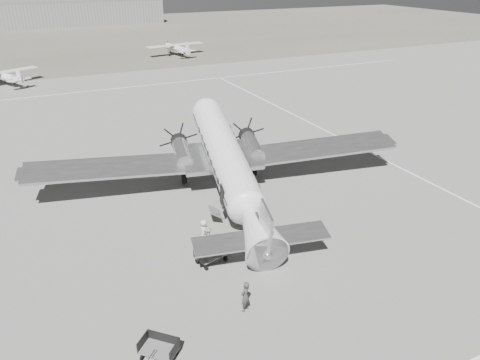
# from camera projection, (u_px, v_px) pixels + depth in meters

# --- Properties ---
(ground) EXTENTS (260.00, 260.00, 0.00)m
(ground) POSITION_uv_depth(u_px,v_px,m) (292.00, 214.00, 30.81)
(ground) COLOR slate
(ground) RESTS_ON ground
(taxi_line_right) EXTENTS (0.15, 80.00, 0.01)m
(taxi_line_right) POSITION_uv_depth(u_px,v_px,m) (428.00, 181.00, 35.51)
(taxi_line_right) COLOR white
(taxi_line_right) RESTS_ON ground
(taxi_line_horizon) EXTENTS (90.00, 0.15, 0.01)m
(taxi_line_horizon) POSITION_uv_depth(u_px,v_px,m) (139.00, 86.00, 63.61)
(taxi_line_horizon) COLOR white
(taxi_line_horizon) RESTS_ON ground
(grass_infield) EXTENTS (260.00, 90.00, 0.01)m
(grass_infield) POSITION_uv_depth(u_px,v_px,m) (79.00, 36.00, 108.71)
(grass_infield) COLOR #5B594D
(grass_infield) RESTS_ON ground
(hangar_main) EXTENTS (42.00, 14.00, 6.60)m
(hangar_main) POSITION_uv_depth(u_px,v_px,m) (83.00, 12.00, 129.79)
(hangar_main) COLOR slate
(hangar_main) RESTS_ON ground
(dc3_airliner) EXTENTS (30.74, 24.08, 5.25)m
(dc3_airliner) POSITION_uv_depth(u_px,v_px,m) (227.00, 163.00, 31.96)
(dc3_airliner) COLOR silver
(dc3_airliner) RESTS_ON ground
(light_plane_left) EXTENTS (12.70, 11.90, 2.09)m
(light_plane_left) POSITION_uv_depth(u_px,v_px,m) (5.00, 78.00, 63.44)
(light_plane_left) COLOR silver
(light_plane_left) RESTS_ON ground
(light_plane_right) EXTENTS (12.03, 10.31, 2.25)m
(light_plane_right) POSITION_uv_depth(u_px,v_px,m) (176.00, 49.00, 84.57)
(light_plane_right) COLOR silver
(light_plane_right) RESTS_ON ground
(baggage_cart_near) EXTENTS (2.04, 1.67, 1.00)m
(baggage_cart_near) POSITION_uv_depth(u_px,v_px,m) (211.00, 254.00, 25.66)
(baggage_cart_near) COLOR #565656
(baggage_cart_near) RESTS_ON ground
(baggage_cart_far) EXTENTS (1.95, 1.94, 0.91)m
(baggage_cart_far) POSITION_uv_depth(u_px,v_px,m) (159.00, 349.00, 19.39)
(baggage_cart_far) COLOR #565656
(baggage_cart_far) RESTS_ON ground
(ground_crew) EXTENTS (0.70, 0.63, 1.60)m
(ground_crew) POSITION_uv_depth(u_px,v_px,m) (245.00, 296.00, 21.94)
(ground_crew) COLOR #303030
(ground_crew) RESTS_ON ground
(ramp_agent) EXTENTS (0.97, 1.06, 1.77)m
(ramp_agent) POSITION_uv_depth(u_px,v_px,m) (208.00, 241.00, 26.17)
(ramp_agent) COLOR silver
(ramp_agent) RESTS_ON ground
(passenger) EXTENTS (0.58, 0.78, 1.45)m
(passenger) POSITION_uv_depth(u_px,v_px,m) (204.00, 231.00, 27.51)
(passenger) COLOR #B6B6B3
(passenger) RESTS_ON ground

